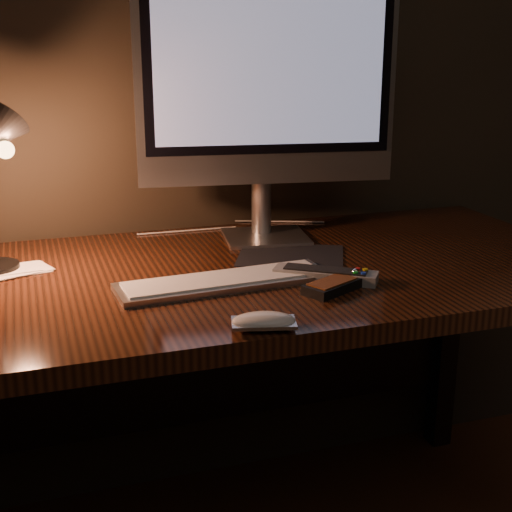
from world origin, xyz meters
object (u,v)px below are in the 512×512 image
object	(u,v)px
media_remote	(338,284)
tv_remote	(325,274)
desk	(231,313)
monitor	(267,81)
keyboard	(224,281)
mouse	(264,324)

from	to	relation	value
media_remote	tv_remote	size ratio (longest dim) A/B	0.83
desk	monitor	distance (m)	0.54
desk	tv_remote	world-z (taller)	tv_remote
keyboard	media_remote	size ratio (longest dim) A/B	2.58
keyboard	tv_remote	xyz separation A→B (m)	(0.20, -0.04, 0.00)
desk	media_remote	bearing A→B (deg)	-60.55
desk	keyboard	size ratio (longest dim) A/B	3.71
desk	mouse	xyz separation A→B (m)	(-0.06, -0.41, 0.14)
mouse	media_remote	distance (m)	0.25
monitor	mouse	distance (m)	0.68
media_remote	tv_remote	world-z (taller)	media_remote
monitor	media_remote	bearing A→B (deg)	-79.90
desk	mouse	world-z (taller)	mouse
monitor	keyboard	xyz separation A→B (m)	(-0.19, -0.30, -0.37)
media_remote	tv_remote	distance (m)	0.06
desk	tv_remote	bearing A→B (deg)	-54.24
keyboard	media_remote	bearing A→B (deg)	-28.49
monitor	mouse	world-z (taller)	monitor
desk	mouse	size ratio (longest dim) A/B	14.74
mouse	tv_remote	size ratio (longest dim) A/B	0.54
tv_remote	desk	bearing A→B (deg)	160.52
keyboard	media_remote	xyz separation A→B (m)	(0.21, -0.09, 0.00)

